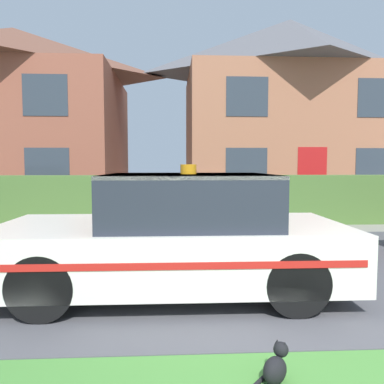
{
  "coord_description": "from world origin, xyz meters",
  "views": [
    {
      "loc": [
        -1.13,
        -2.1,
        1.5
      ],
      "look_at": [
        -0.8,
        4.08,
        1.05
      ],
      "focal_mm": 35.0,
      "sensor_mm": 36.0,
      "label": 1
    }
  ],
  "objects_px": {
    "house_right": "(289,110)",
    "cat": "(276,367)",
    "house_left": "(15,115)",
    "police_car": "(176,236)"
  },
  "relations": [
    {
      "from": "house_right",
      "to": "cat",
      "type": "bearing_deg",
      "value": -107.68
    },
    {
      "from": "cat",
      "to": "house_left",
      "type": "height_order",
      "value": "house_left"
    },
    {
      "from": "house_right",
      "to": "police_car",
      "type": "bearing_deg",
      "value": -113.61
    },
    {
      "from": "police_car",
      "to": "cat",
      "type": "xyz_separation_m",
      "value": [
        0.66,
        -1.89,
        -0.56
      ]
    },
    {
      "from": "house_left",
      "to": "police_car",
      "type": "bearing_deg",
      "value": -60.5
    },
    {
      "from": "cat",
      "to": "house_right",
      "type": "distance_m",
      "value": 13.69
    },
    {
      "from": "police_car",
      "to": "house_left",
      "type": "bearing_deg",
      "value": -60.14
    },
    {
      "from": "police_car",
      "to": "house_right",
      "type": "distance_m",
      "value": 12.06
    },
    {
      "from": "police_car",
      "to": "cat",
      "type": "bearing_deg",
      "value": 109.69
    },
    {
      "from": "police_car",
      "to": "house_right",
      "type": "height_order",
      "value": "house_right"
    }
  ]
}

